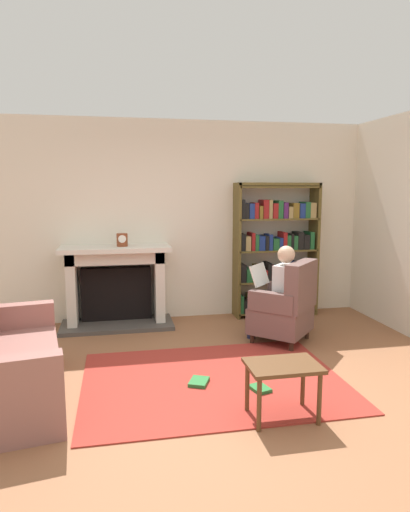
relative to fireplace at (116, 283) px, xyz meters
The scene contains 11 objects.
ground 2.52m from the fireplace, 69.20° to the right, with size 14.00×14.00×0.00m, color #95603F.
back_wall 1.20m from the fireplace, 16.02° to the left, with size 5.60×0.10×2.70m, color silver.
area_rug 2.25m from the fireplace, 66.40° to the right, with size 2.40×1.80×0.01m, color #A13026.
fireplace is the anchor object (origin of this frame).
mantel_clock 0.59m from the fireplace, 48.29° to the right, with size 0.14×0.14×0.16m.
bookshelf 2.24m from the fireplace, ahead, with size 1.18×0.32×1.87m.
armchair_reading 2.23m from the fireplace, 29.76° to the right, with size 0.89×0.89×0.97m.
seated_reader 2.11m from the fireplace, 29.03° to the right, with size 0.59×0.58×1.14m.
sofa_floral 2.22m from the fireplace, 114.24° to the right, with size 0.99×1.80×0.85m.
side_table 3.05m from the fireplace, 65.57° to the right, with size 0.56×0.39×0.45m.
scattered_books 2.41m from the fireplace, 66.31° to the right, with size 0.72×0.48×0.03m.
Camera 1 is at (-0.84, -3.59, 1.78)m, focal length 31.47 mm.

